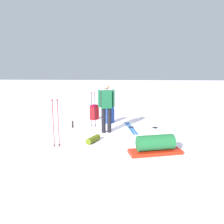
# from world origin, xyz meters

# --- Properties ---
(ground_plane) EXTENTS (80.00, 80.00, 0.00)m
(ground_plane) POSITION_xyz_m (0.00, 0.00, 0.00)
(ground_plane) COLOR white
(skier_standing) EXTENTS (0.55, 0.31, 1.70)m
(skier_standing) POSITION_xyz_m (0.18, 0.09, 0.95)
(skier_standing) COLOR black
(skier_standing) RESTS_ON ground_plane
(ski_pair_near) EXTENTS (0.49, 1.71, 0.05)m
(ski_pair_near) POSITION_xyz_m (-0.66, -0.52, 0.01)
(ski_pair_near) COLOR #215AAD
(ski_pair_near) RESTS_ON ground_plane
(ski_pair_far) EXTENTS (1.68, 1.34, 0.05)m
(ski_pair_far) POSITION_xyz_m (-1.54, -0.52, 0.01)
(ski_pair_far) COLOR silver
(ski_pair_far) RESTS_ON ground_plane
(backpack_large_dark) EXTENTS (0.38, 0.40, 0.67)m
(backpack_large_dark) POSITION_xyz_m (0.19, -1.22, 0.33)
(backpack_large_dark) COLOR navy
(backpack_large_dark) RESTS_ON ground_plane
(backpack_bright) EXTENTS (0.38, 0.40, 0.64)m
(backpack_bright) POSITION_xyz_m (0.91, -1.86, 0.31)
(backpack_bright) COLOR maroon
(backpack_bright) RESTS_ON ground_plane
(ski_poles_planted_near) EXTENTS (0.20, 0.11, 1.32)m
(ski_poles_planted_near) POSITION_xyz_m (0.74, -0.59, 0.73)
(ski_poles_planted_near) COLOR black
(ski_poles_planted_near) RESTS_ON ground_plane
(ski_poles_planted_far) EXTENTS (0.20, 0.11, 1.34)m
(ski_poles_planted_far) POSITION_xyz_m (1.42, 1.64, 0.74)
(ski_poles_planted_far) COLOR maroon
(ski_poles_planted_far) RESTS_ON ground_plane
(gear_sled) EXTENTS (1.43, 0.79, 0.49)m
(gear_sled) POSITION_xyz_m (-1.26, 1.90, 0.22)
(gear_sled) COLOR red
(gear_sled) RESTS_ON ground_plane
(sleeping_mat_rolled) EXTENTS (0.38, 0.58, 0.18)m
(sleeping_mat_rolled) POSITION_xyz_m (0.48, 1.14, 0.09)
(sleeping_mat_rolled) COLOR #536314
(sleeping_mat_rolled) RESTS_ON ground_plane
(thermos_bottle) EXTENTS (0.07, 0.07, 0.26)m
(thermos_bottle) POSITION_xyz_m (1.51, -0.44, 0.13)
(thermos_bottle) COLOR black
(thermos_bottle) RESTS_ON ground_plane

